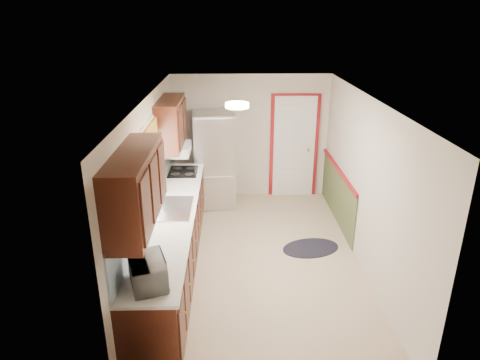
{
  "coord_description": "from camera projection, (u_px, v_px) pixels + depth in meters",
  "views": [
    {
      "loc": [
        -0.38,
        -5.53,
        3.43
      ],
      "look_at": [
        -0.25,
        0.32,
        1.15
      ],
      "focal_mm": 32.0,
      "sensor_mm": 36.0,
      "label": 1
    }
  ],
  "objects": [
    {
      "name": "microwave",
      "position": [
        148.0,
        269.0,
        4.16
      ],
      "size": [
        0.42,
        0.56,
        0.33
      ],
      "primitive_type": "imported",
      "rotation": [
        0.0,
        0.0,
        1.9
      ],
      "color": "white",
      "rests_on": "kitchen_run"
    },
    {
      "name": "refrigerator",
      "position": [
        214.0,
        160.0,
        7.97
      ],
      "size": [
        0.8,
        0.78,
        1.79
      ],
      "rotation": [
        0.0,
        0.0,
        0.09
      ],
      "color": "#B7B7BC",
      "rests_on": "ground"
    },
    {
      "name": "ceiling_fixture",
      "position": [
        237.0,
        105.0,
        5.35
      ],
      "size": [
        0.3,
        0.3,
        0.06
      ],
      "primitive_type": "cylinder",
      "color": "#FFD88C",
      "rests_on": "room_shell"
    },
    {
      "name": "cooktop",
      "position": [
        183.0,
        172.0,
        7.19
      ],
      "size": [
        0.48,
        0.57,
        0.02
      ],
      "primitive_type": "cube",
      "color": "black",
      "rests_on": "kitchen_run"
    },
    {
      "name": "kitchen_run",
      "position": [
        169.0,
        220.0,
        5.81
      ],
      "size": [
        0.63,
        4.0,
        2.2
      ],
      "color": "#3C170D",
      "rests_on": "ground"
    },
    {
      "name": "rug",
      "position": [
        311.0,
        248.0,
        6.69
      ],
      "size": [
        1.03,
        0.8,
        0.01
      ],
      "primitive_type": "ellipsoid",
      "rotation": [
        0.0,
        0.0,
        0.27
      ],
      "color": "black",
      "rests_on": "ground"
    },
    {
      "name": "back_wall_trim",
      "position": [
        303.0,
        156.0,
        8.16
      ],
      "size": [
        1.12,
        2.3,
        2.08
      ],
      "color": "maroon",
      "rests_on": "ground"
    },
    {
      "name": "room_shell",
      "position": [
        259.0,
        185.0,
        5.96
      ],
      "size": [
        3.2,
        5.2,
        2.52
      ],
      "color": "tan",
      "rests_on": "ground"
    }
  ]
}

